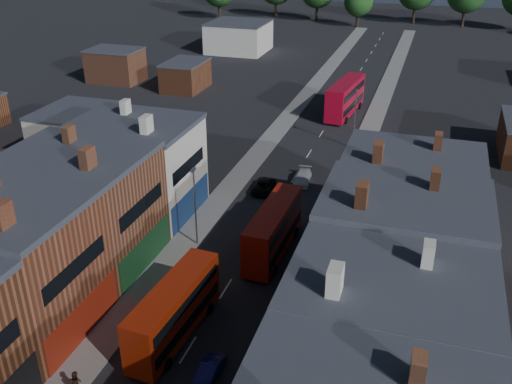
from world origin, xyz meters
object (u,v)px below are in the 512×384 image
Objects in this scene: car_1 at (209,372)px; car_3 at (303,177)px; car_2 at (263,186)px; bus_0 at (174,310)px; bus_1 at (273,229)px; ped_3 at (264,335)px; bus_2 at (345,97)px; ped_1 at (76,383)px.

car_3 is at bearing 94.55° from car_1.
car_3 is (3.78, 3.79, 0.04)m from car_2.
bus_0 is 2.37× the size of car_3.
ped_3 is (3.04, -12.87, -1.45)m from bus_1.
bus_2 is 6.47× the size of ped_3.
bus_0 is 14.23m from bus_1.
bus_1 reaches higher than car_3.
bus_1 is 2.43× the size of car_3.
car_2 is (-1.02, 26.04, -1.86)m from bus_0.
bus_1 reaches higher than ped_1.
bus_0 is at bearing -88.83° from car_2.
car_2 is at bearing 96.24° from bus_0.
ped_1 is at bearing 103.46° from ped_3.
car_2 is 0.98× the size of car_3.
bus_0 is 8.47m from ped_1.
bus_2 is at bearing 83.70° from car_3.
bus_2 is 6.89× the size of ped_1.
car_3 is at bearing -100.35° from ped_1.
ped_3 is (4.05, -28.97, 0.44)m from car_3.
car_1 is at bearing -81.27° from car_2.
ped_1 is (-6.59, -37.24, 0.38)m from car_3.
car_3 reaches higher than car_1.
ped_3 is at bearing -75.27° from bus_1.
bus_1 is at bearing 78.65° from bus_0.
bus_2 is at bearing 92.23° from bus_1.
bus_1 is 5.97× the size of ped_1.
car_1 is 1.85× the size of ped_3.
car_1 is at bearing -93.09° from car_3.
bus_0 is 0.85× the size of bus_2.
bus_0 is 5.48× the size of ped_3.
bus_0 reaches higher than car_1.
car_3 is (-0.44, -26.60, -2.25)m from bus_2.
bus_0 is 2.41× the size of car_2.
ped_1 reaches higher than car_2.
bus_0 is 5.61m from car_1.
bus_2 is 3.50× the size of car_1.
bus_1 is at bearing 93.29° from car_1.
car_3 is (2.75, 29.83, -1.82)m from bus_0.
bus_1 is 2.46× the size of car_2.
ped_1 is at bearing -108.33° from bus_1.
bus_2 is 55.72m from ped_3.
ped_1 is (-7.90, -4.03, 0.44)m from car_1.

